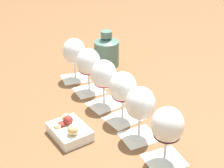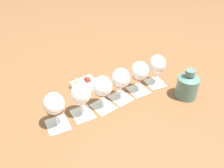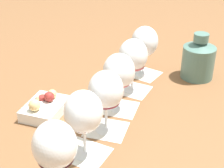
{
  "view_description": "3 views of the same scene",
  "coord_description": "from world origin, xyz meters",
  "px_view_note": "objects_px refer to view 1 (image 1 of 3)",
  "views": [
    {
      "loc": [
        1.05,
        0.19,
        0.69
      ],
      "look_at": [
        0.0,
        0.0,
        0.12
      ],
      "focal_mm": 55.0,
      "sensor_mm": 36.0,
      "label": 1
    },
    {
      "loc": [
        -0.12,
        0.98,
        0.81
      ],
      "look_at": [
        0.0,
        0.0,
        0.12
      ],
      "focal_mm": 38.0,
      "sensor_mm": 36.0,
      "label": 2
    },
    {
      "loc": [
        0.39,
        0.76,
        0.59
      ],
      "look_at": [
        0.0,
        0.0,
        0.12
      ],
      "focal_mm": 55.0,
      "sensor_mm": 36.0,
      "label": 3
    }
  ],
  "objects_px": {
    "wine_glass_5": "(167,127)",
    "ceramic_vase": "(107,51)",
    "wine_glass_3": "(123,89)",
    "wine_glass_1": "(88,64)",
    "wine_glass_0": "(74,53)",
    "snack_dish": "(69,130)",
    "wine_glass_2": "(104,76)",
    "wine_glass_4": "(140,105)"
  },
  "relations": [
    {
      "from": "wine_glass_5",
      "to": "ceramic_vase",
      "type": "distance_m",
      "value": 0.7
    },
    {
      "from": "wine_glass_3",
      "to": "wine_glass_5",
      "type": "bearing_deg",
      "value": 38.94
    },
    {
      "from": "wine_glass_1",
      "to": "ceramic_vase",
      "type": "xyz_separation_m",
      "value": [
        -0.26,
        0.02,
        -0.05
      ]
    },
    {
      "from": "wine_glass_0",
      "to": "snack_dish",
      "type": "height_order",
      "value": "wine_glass_0"
    },
    {
      "from": "snack_dish",
      "to": "wine_glass_5",
      "type": "bearing_deg",
      "value": 78.39
    },
    {
      "from": "wine_glass_3",
      "to": "snack_dish",
      "type": "relative_size",
      "value": 1.05
    },
    {
      "from": "wine_glass_2",
      "to": "wine_glass_4",
      "type": "distance_m",
      "value": 0.23
    },
    {
      "from": "wine_glass_3",
      "to": "wine_glass_4",
      "type": "bearing_deg",
      "value": 36.51
    },
    {
      "from": "wine_glass_2",
      "to": "wine_glass_3",
      "type": "xyz_separation_m",
      "value": [
        0.08,
        0.08,
        0.0
      ]
    },
    {
      "from": "wine_glass_1",
      "to": "snack_dish",
      "type": "height_order",
      "value": "wine_glass_1"
    },
    {
      "from": "wine_glass_1",
      "to": "snack_dish",
      "type": "relative_size",
      "value": 1.05
    },
    {
      "from": "wine_glass_2",
      "to": "wine_glass_3",
      "type": "distance_m",
      "value": 0.12
    },
    {
      "from": "wine_glass_3",
      "to": "wine_glass_4",
      "type": "distance_m",
      "value": 0.12
    },
    {
      "from": "wine_glass_1",
      "to": "ceramic_vase",
      "type": "height_order",
      "value": "wine_glass_1"
    },
    {
      "from": "wine_glass_1",
      "to": "wine_glass_5",
      "type": "relative_size",
      "value": 1.0
    },
    {
      "from": "wine_glass_4",
      "to": "ceramic_vase",
      "type": "relative_size",
      "value": 1.09
    },
    {
      "from": "wine_glass_1",
      "to": "ceramic_vase",
      "type": "distance_m",
      "value": 0.26
    },
    {
      "from": "wine_glass_4",
      "to": "wine_glass_1",
      "type": "bearing_deg",
      "value": -139.34
    },
    {
      "from": "wine_glass_4",
      "to": "snack_dish",
      "type": "height_order",
      "value": "wine_glass_4"
    },
    {
      "from": "wine_glass_1",
      "to": "wine_glass_2",
      "type": "height_order",
      "value": "same"
    },
    {
      "from": "wine_glass_2",
      "to": "wine_glass_3",
      "type": "relative_size",
      "value": 1.0
    },
    {
      "from": "wine_glass_1",
      "to": "wine_glass_4",
      "type": "distance_m",
      "value": 0.36
    },
    {
      "from": "wine_glass_3",
      "to": "wine_glass_5",
      "type": "height_order",
      "value": "same"
    },
    {
      "from": "wine_glass_0",
      "to": "wine_glass_3",
      "type": "distance_m",
      "value": 0.37
    },
    {
      "from": "wine_glass_0",
      "to": "wine_glass_5",
      "type": "xyz_separation_m",
      "value": [
        0.47,
        0.41,
        0.0
      ]
    },
    {
      "from": "wine_glass_3",
      "to": "wine_glass_4",
      "type": "height_order",
      "value": "same"
    },
    {
      "from": "wine_glass_0",
      "to": "wine_glass_2",
      "type": "bearing_deg",
      "value": 41.0
    },
    {
      "from": "wine_glass_4",
      "to": "wine_glass_5",
      "type": "relative_size",
      "value": 1.0
    },
    {
      "from": "wine_glass_4",
      "to": "wine_glass_5",
      "type": "xyz_separation_m",
      "value": [
        0.1,
        0.09,
        0.0
      ]
    },
    {
      "from": "wine_glass_2",
      "to": "wine_glass_4",
      "type": "relative_size",
      "value": 1.0
    },
    {
      "from": "wine_glass_2",
      "to": "wine_glass_3",
      "type": "bearing_deg",
      "value": 44.95
    },
    {
      "from": "wine_glass_4",
      "to": "ceramic_vase",
      "type": "distance_m",
      "value": 0.57
    },
    {
      "from": "wine_glass_3",
      "to": "wine_glass_5",
      "type": "relative_size",
      "value": 1.0
    },
    {
      "from": "snack_dish",
      "to": "wine_glass_4",
      "type": "bearing_deg",
      "value": 99.32
    },
    {
      "from": "wine_glass_1",
      "to": "wine_glass_3",
      "type": "height_order",
      "value": "same"
    },
    {
      "from": "ceramic_vase",
      "to": "wine_glass_2",
      "type": "bearing_deg",
      "value": 9.46
    },
    {
      "from": "wine_glass_1",
      "to": "wine_glass_0",
      "type": "bearing_deg",
      "value": -138.51
    },
    {
      "from": "wine_glass_1",
      "to": "wine_glass_3",
      "type": "bearing_deg",
      "value": 42.66
    },
    {
      "from": "wine_glass_5",
      "to": "ceramic_vase",
      "type": "relative_size",
      "value": 1.09
    },
    {
      "from": "wine_glass_3",
      "to": "wine_glass_0",
      "type": "bearing_deg",
      "value": -137.75
    },
    {
      "from": "snack_dish",
      "to": "wine_glass_0",
      "type": "bearing_deg",
      "value": -167.04
    },
    {
      "from": "ceramic_vase",
      "to": "snack_dish",
      "type": "xyz_separation_m",
      "value": [
        0.57,
        -0.01,
        -0.05
      ]
    }
  ]
}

